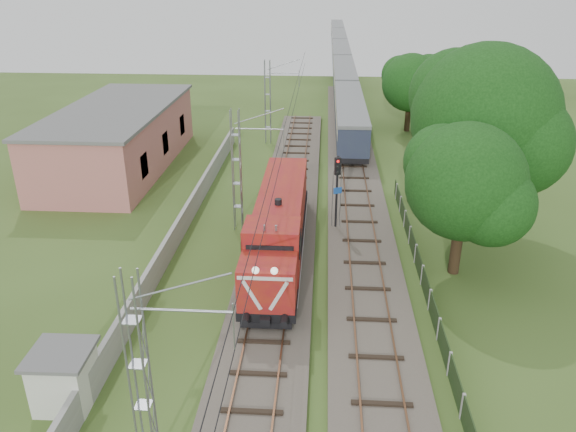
# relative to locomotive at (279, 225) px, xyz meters

# --- Properties ---
(ground) EXTENTS (140.00, 140.00, 0.00)m
(ground) POSITION_rel_locomotive_xyz_m (0.00, -8.10, -2.13)
(ground) COLOR #384F1D
(ground) RESTS_ON ground
(track_main) EXTENTS (4.20, 70.00, 0.45)m
(track_main) POSITION_rel_locomotive_xyz_m (0.00, -1.10, -1.94)
(track_main) COLOR #6B6054
(track_main) RESTS_ON ground
(track_side) EXTENTS (4.20, 80.00, 0.45)m
(track_side) POSITION_rel_locomotive_xyz_m (5.00, 11.90, -1.94)
(track_side) COLOR #6B6054
(track_side) RESTS_ON ground
(catenary) EXTENTS (3.31, 70.00, 8.00)m
(catenary) POSITION_rel_locomotive_xyz_m (-2.95, 3.90, 1.92)
(catenary) COLOR gray
(catenary) RESTS_ON ground
(boundary_wall) EXTENTS (0.25, 40.00, 1.50)m
(boundary_wall) POSITION_rel_locomotive_xyz_m (-6.50, 3.90, -1.38)
(boundary_wall) COLOR #9E9E99
(boundary_wall) RESTS_ON ground
(station_building) EXTENTS (8.40, 20.40, 5.22)m
(station_building) POSITION_rel_locomotive_xyz_m (-15.00, 15.90, 0.51)
(station_building) COLOR #BA6864
(station_building) RESTS_ON ground
(fence) EXTENTS (0.12, 32.00, 1.20)m
(fence) POSITION_rel_locomotive_xyz_m (8.00, -5.10, -1.53)
(fence) COLOR black
(fence) RESTS_ON ground
(locomotive) EXTENTS (2.80, 16.02, 4.07)m
(locomotive) POSITION_rel_locomotive_xyz_m (0.00, 0.00, 0.00)
(locomotive) COLOR black
(locomotive) RESTS_ON ground
(coach_rake) EXTENTS (2.82, 105.25, 3.25)m
(coach_rake) POSITION_rel_locomotive_xyz_m (5.00, 68.62, 0.24)
(coach_rake) COLOR black
(coach_rake) RESTS_ON ground
(signal_post) EXTENTS (0.54, 0.44, 5.13)m
(signal_post) POSITION_rel_locomotive_xyz_m (3.39, 3.92, 1.40)
(signal_post) COLOR black
(signal_post) RESTS_ON ground
(relay_hut) EXTENTS (2.40, 2.40, 2.43)m
(relay_hut) POSITION_rel_locomotive_xyz_m (-7.40, -12.70, -0.90)
(relay_hut) COLOR silver
(relay_hut) RESTS_ON ground
(tree_a) EXTENTS (6.69, 6.37, 8.67)m
(tree_a) POSITION_rel_locomotive_xyz_m (10.09, -1.11, 3.28)
(tree_a) COLOR #3B2918
(tree_a) RESTS_ON ground
(tree_b) EXTENTS (9.29, 8.84, 12.04)m
(tree_b) POSITION_rel_locomotive_xyz_m (12.22, 4.44, 5.39)
(tree_b) COLOR #3B2918
(tree_b) RESTS_ON ground
(tree_c) EXTENTS (6.20, 5.90, 8.03)m
(tree_c) POSITION_rel_locomotive_xyz_m (11.31, 29.31, 2.88)
(tree_c) COLOR #3B2918
(tree_c) RESTS_ON ground
(tree_d) EXTENTS (5.62, 5.35, 7.28)m
(tree_d) POSITION_rel_locomotive_xyz_m (13.90, 34.33, 2.41)
(tree_d) COLOR #3B2918
(tree_d) RESTS_ON ground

